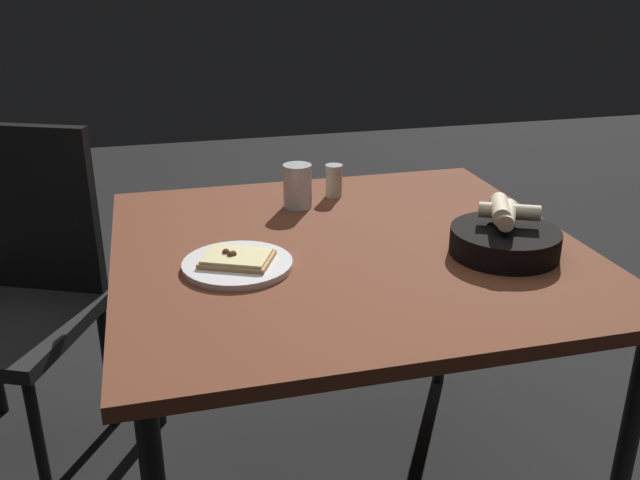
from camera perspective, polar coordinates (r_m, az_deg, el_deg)
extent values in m
cube|color=brown|center=(1.59, 2.30, -0.86)|extent=(1.05, 1.02, 0.03)
cylinder|color=black|center=(1.64, 23.61, -17.22)|extent=(0.04, 0.04, 0.70)
cylinder|color=black|center=(2.10, -13.85, -6.65)|extent=(0.04, 0.04, 0.70)
cylinder|color=black|center=(2.28, 10.26, -3.92)|extent=(0.04, 0.04, 0.70)
cylinder|color=white|center=(1.47, -6.82, -2.02)|extent=(0.23, 0.23, 0.01)
cube|color=tan|center=(1.47, -6.84, -1.59)|extent=(0.18, 0.16, 0.01)
cube|color=beige|center=(1.46, -6.85, -1.30)|extent=(0.16, 0.15, 0.01)
sphere|color=brown|center=(1.47, -7.76, -1.01)|extent=(0.02, 0.02, 0.02)
sphere|color=brown|center=(1.46, -7.18, -1.17)|extent=(0.02, 0.02, 0.02)
sphere|color=brown|center=(1.46, -7.36, -1.21)|extent=(0.02, 0.02, 0.02)
cylinder|color=black|center=(1.57, 14.98, -0.13)|extent=(0.24, 0.24, 0.06)
cylinder|color=beige|center=(1.58, 15.34, 2.28)|extent=(0.13, 0.09, 0.03)
cylinder|color=beige|center=(1.55, 15.20, 2.01)|extent=(0.09, 0.12, 0.04)
cylinder|color=beige|center=(1.56, 14.65, 2.48)|extent=(0.09, 0.12, 0.04)
cylinder|color=red|center=(1.59, 16.93, -0.44)|extent=(0.06, 0.06, 0.03)
cylinder|color=silver|center=(1.80, -1.87, 4.47)|extent=(0.07, 0.07, 0.11)
cylinder|color=#C78724|center=(1.82, -1.85, 3.36)|extent=(0.07, 0.07, 0.03)
cylinder|color=#BFB299|center=(1.89, 1.15, 4.69)|extent=(0.05, 0.05, 0.07)
cylinder|color=maroon|center=(1.90, 1.15, 4.21)|extent=(0.04, 0.04, 0.04)
cylinder|color=#B7B7BC|center=(1.88, 1.16, 5.99)|extent=(0.05, 0.05, 0.01)
cube|color=black|center=(2.04, -24.92, -6.41)|extent=(0.58, 0.58, 0.04)
cube|color=black|center=(2.09, -23.11, 2.36)|extent=(0.40, 0.20, 0.48)
cylinder|color=black|center=(1.93, -22.09, -15.66)|extent=(0.03, 0.03, 0.41)
cylinder|color=black|center=(2.20, -17.07, -9.94)|extent=(0.03, 0.03, 0.41)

